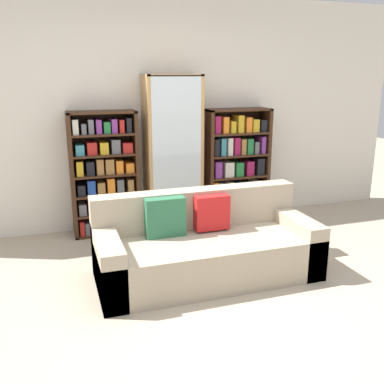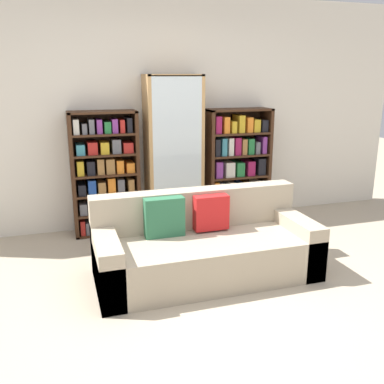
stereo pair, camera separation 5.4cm
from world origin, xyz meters
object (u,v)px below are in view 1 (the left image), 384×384
bookshelf_right (236,167)px  display_cabinet (173,154)px  wine_bottle (219,230)px  couch (205,247)px  bookshelf_left (105,176)px

bookshelf_right → display_cabinet: bearing=-178.9°
wine_bottle → display_cabinet: bearing=115.2°
couch → display_cabinet: 1.54m
display_cabinet → wine_bottle: size_ratio=5.12×
wine_bottle → bookshelf_left: bearing=147.9°
display_cabinet → bookshelf_right: size_ratio=1.29×
bookshelf_right → wine_bottle: bearing=-124.9°
display_cabinet → bookshelf_right: 0.86m
bookshelf_left → bookshelf_right: bookshelf_left is taller
bookshelf_left → wine_bottle: size_ratio=4.01×
couch → wine_bottle: bearing=58.7°
bookshelf_left → display_cabinet: bearing=-1.2°
display_cabinet → wine_bottle: bearing=-64.8°
display_cabinet → wine_bottle: 1.08m
couch → wine_bottle: (0.42, 0.70, -0.12)m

